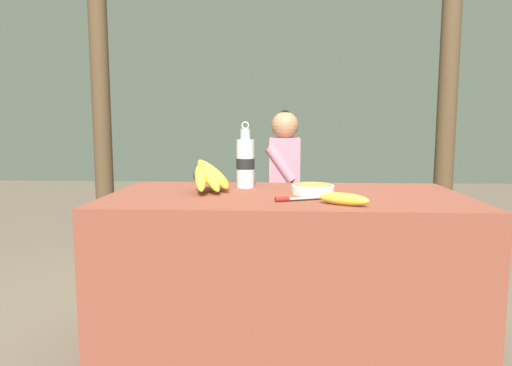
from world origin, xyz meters
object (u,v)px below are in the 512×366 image
Objects in this scene: loose_banana_front at (344,199)px; seated_vendor at (278,179)px; banana_bunch_ripe at (209,175)px; wooden_bench at (269,218)px; support_post_near at (100,85)px; banana_bunch_green at (214,199)px; water_bottle at (245,162)px; serving_bowl at (313,188)px; knife at (293,198)px; support_post_far at (448,83)px.

loose_banana_front is 1.49m from seated_vendor.
wooden_bench is at bearing 79.03° from banana_bunch_ripe.
loose_banana_front is at bearing -48.34° from support_post_near.
banana_bunch_ripe is 1.22m from seated_vendor.
banana_bunch_green is (-0.45, 0.03, -0.15)m from seated_vendor.
water_bottle is 1.14m from banana_bunch_green.
seated_vendor reaches higher than water_bottle.
water_bottle is 0.61m from loose_banana_front.
serving_bowl is at bearing -80.13° from wooden_bench.
support_post_near is at bearing 167.62° from wooden_bench.
support_post_near reaches higher than serving_bowl.
water_bottle is at bearing 150.07° from serving_bowl.
seated_vendor is at bearing 81.84° from water_bottle.
seated_vendor is at bearing 97.35° from serving_bowl.
water_bottle reaches higher than knife.
support_post_near is at bearing 134.84° from serving_bowl.
serving_bowl is 0.36m from water_bottle.
banana_bunch_ripe is at bearing 151.27° from loose_banana_front.
support_post_far is (1.37, 1.33, 0.47)m from water_bottle.
water_bottle is at bearing 82.24° from seated_vendor.
support_post_near is at bearing 131.94° from water_bottle.
seated_vendor reaches higher than loose_banana_front.
loose_banana_front is at bearing -48.18° from knife.
seated_vendor is at bearing -13.14° from support_post_near.
serving_bowl is at bearing 97.76° from seated_vendor.
loose_banana_front is 0.72× the size of banana_bunch_green.
banana_bunch_ripe is 1.25m from banana_bunch_green.
support_post_far is (1.22, 0.31, 0.67)m from seated_vendor.
loose_banana_front is 2.11m from support_post_far.
support_post_far reaches higher than seated_vendor.
wooden_bench is at bearing 101.47° from loose_banana_front.
knife is (0.36, -0.21, -0.07)m from banana_bunch_ripe.
serving_bowl reaches higher than knife.
knife is 1.39m from seated_vendor.
banana_bunch_green is (-0.60, 1.22, -0.25)m from serving_bowl.
water_bottle is 1.16m from wooden_bench.
banana_bunch_green is 1.88m from support_post_far.
serving_bowl is 1.20m from seated_vendor.
wooden_bench is 0.41m from banana_bunch_green.
support_post_near reaches higher than wooden_bench.
wooden_bench is at bearing -167.62° from support_post_far.
loose_banana_front is at bearing 99.90° from seated_vendor.
loose_banana_front is 0.12× the size of wooden_bench.
support_post_far is at bearing 61.28° from loose_banana_front.
knife is 1.52m from banana_bunch_green.
loose_banana_front is at bearing -49.15° from water_bottle.
banana_bunch_ripe is 1.73× the size of loose_banana_front.
serving_bowl is at bearing -1.87° from banana_bunch_ripe.
banana_bunch_ripe is 0.13× the size of support_post_near.
banana_bunch_ripe is 0.42m from knife.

